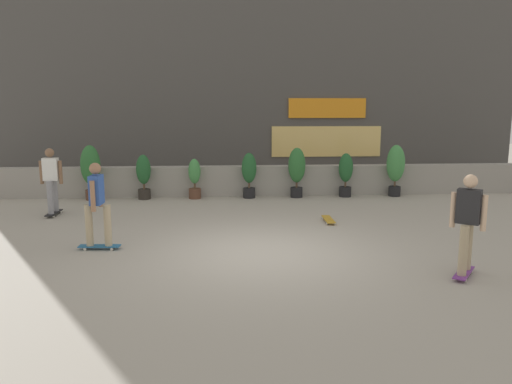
{
  "coord_description": "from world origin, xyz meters",
  "views": [
    {
      "loc": [
        -0.71,
        -9.3,
        2.84
      ],
      "look_at": [
        0.0,
        1.5,
        0.9
      ],
      "focal_mm": 35.58,
      "sensor_mm": 36.0,
      "label": 1
    }
  ],
  "objects": [
    {
      "name": "potted_plant_6",
      "position": [
        4.48,
        5.55,
        0.91
      ],
      "size": [
        0.54,
        0.54,
        1.56
      ],
      "color": "black",
      "rests_on": "ground"
    },
    {
      "name": "skater_mid_plaza",
      "position": [
        -4.99,
        3.52,
        0.94
      ],
      "size": [
        0.56,
        0.8,
        1.7
      ],
      "color": "black",
      "rests_on": "ground"
    },
    {
      "name": "potted_plant_4",
      "position": [
        1.48,
        5.55,
        0.86
      ],
      "size": [
        0.51,
        0.51,
        1.49
      ],
      "color": "black",
      "rests_on": "ground"
    },
    {
      "name": "potted_plant_2",
      "position": [
        -1.55,
        5.55,
        0.62
      ],
      "size": [
        0.36,
        0.36,
        1.18
      ],
      "color": "brown",
      "rests_on": "ground"
    },
    {
      "name": "skater_far_right",
      "position": [
        3.22,
        -1.57,
        0.94
      ],
      "size": [
        0.64,
        0.76,
        1.7
      ],
      "color": "#72338C",
      "rests_on": "ground"
    },
    {
      "name": "potted_plant_1",
      "position": [
        -3.03,
        5.55,
        0.73
      ],
      "size": [
        0.42,
        0.42,
        1.31
      ],
      "color": "#2D2823",
      "rests_on": "ground"
    },
    {
      "name": "potted_plant_5",
      "position": [
        2.96,
        5.55,
        0.74
      ],
      "size": [
        0.42,
        0.42,
        1.32
      ],
      "color": "black",
      "rests_on": "ground"
    },
    {
      "name": "potted_plant_3",
      "position": [
        0.06,
        5.55,
        0.76
      ],
      "size": [
        0.44,
        0.44,
        1.35
      ],
      "color": "black",
      "rests_on": "ground"
    },
    {
      "name": "building_backdrop",
      "position": [
        0.0,
        10.0,
        3.25
      ],
      "size": [
        20.0,
        2.08,
        6.5
      ],
      "color": "#4C4947",
      "rests_on": "ground"
    },
    {
      "name": "ground_plane",
      "position": [
        0.0,
        0.0,
        0.0
      ],
      "size": [
        48.0,
        48.0,
        0.0
      ],
      "primitive_type": "plane",
      "color": "#A8A093"
    },
    {
      "name": "potted_plant_0",
      "position": [
        -4.54,
        5.55,
        0.94
      ],
      "size": [
        0.56,
        0.56,
        1.6
      ],
      "color": "brown",
      "rests_on": "ground"
    },
    {
      "name": "skateboard_near_camera",
      "position": [
        1.79,
        2.36,
        0.06
      ],
      "size": [
        0.21,
        0.8,
        0.08
      ],
      "color": "#BF8C26",
      "rests_on": "ground"
    },
    {
      "name": "skater_foreground",
      "position": [
        -3.12,
        0.39,
        0.94
      ],
      "size": [
        0.81,
        0.56,
        1.7
      ],
      "color": "#266699",
      "rests_on": "ground"
    },
    {
      "name": "planter_wall",
      "position": [
        0.0,
        6.0,
        0.45
      ],
      "size": [
        18.0,
        0.4,
        0.9
      ],
      "primitive_type": "cube",
      "color": "gray",
      "rests_on": "ground"
    }
  ]
}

